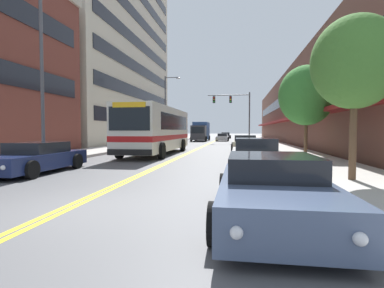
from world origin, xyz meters
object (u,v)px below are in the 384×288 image
at_px(car_dark_grey_parked_left_near, 165,140).
at_px(street_tree_right_mid, 306,95).
at_px(car_navy_parked_left_far, 36,158).
at_px(car_white_parked_right_far, 256,157).
at_px(traffic_signal_mast, 235,107).
at_px(fire_hydrant, 277,149).
at_px(city_bus, 157,128).
at_px(street_lamp_left_far, 167,105).
at_px(car_silver_moving_second, 223,137).
at_px(car_slate_blue_parked_right_foreground, 272,189).
at_px(car_charcoal_moving_lead, 226,136).
at_px(car_champagne_parked_right_mid, 245,144).
at_px(street_lamp_left_near, 47,55).
at_px(box_truck, 201,131).
at_px(street_tree_right_near, 355,63).

bearing_deg(car_dark_grey_parked_left_near, street_tree_right_mid, -48.31).
xyz_separation_m(car_navy_parked_left_far, car_white_parked_right_far, (8.75, 1.27, 0.07)).
xyz_separation_m(traffic_signal_mast, fire_hydrant, (2.63, -23.34, -4.27)).
bearing_deg(city_bus, car_dark_grey_parked_left_near, 101.17).
bearing_deg(car_navy_parked_left_far, street_lamp_left_far, 91.55).
height_order(car_navy_parked_left_far, car_silver_moving_second, car_navy_parked_left_far).
bearing_deg(car_slate_blue_parked_right_foreground, car_charcoal_moving_lead, 93.22).
bearing_deg(car_champagne_parked_right_mid, street_lamp_left_near, -128.05).
xyz_separation_m(car_slate_blue_parked_right_foreground, car_champagne_parked_right_mid, (-0.09, 18.77, 0.03)).
height_order(car_silver_moving_second, box_truck, box_truck).
bearing_deg(car_champagne_parked_right_mid, car_slate_blue_parked_right_foreground, -89.72).
xyz_separation_m(car_dark_grey_parked_left_near, box_truck, (2.09, 15.37, 0.94)).
xyz_separation_m(car_silver_moving_second, street_tree_right_near, (5.98, -38.29, 3.20)).
bearing_deg(traffic_signal_mast, street_lamp_left_far, -149.27).
bearing_deg(street_lamp_left_near, car_white_parked_right_far, -3.43).
height_order(traffic_signal_mast, street_lamp_left_far, street_lamp_left_far).
distance_m(car_slate_blue_parked_right_foreground, car_champagne_parked_right_mid, 18.77).
height_order(traffic_signal_mast, street_tree_right_mid, traffic_signal_mast).
bearing_deg(car_slate_blue_parked_right_foreground, street_tree_right_mid, 75.51).
bearing_deg(car_charcoal_moving_lead, car_white_parked_right_far, -86.33).
height_order(car_champagne_parked_right_mid, street_tree_right_near, street_tree_right_near).
bearing_deg(car_dark_grey_parked_left_near, car_navy_parked_left_far, -89.90).
relative_size(city_bus, car_navy_parked_left_far, 2.28).
xyz_separation_m(street_tree_right_mid, fire_hydrant, (-1.84, -1.00, -3.22)).
xyz_separation_m(car_slate_blue_parked_right_foreground, street_lamp_left_far, (-9.40, 30.67, 4.34)).
distance_m(car_dark_grey_parked_left_near, street_lamp_left_far, 5.70).
bearing_deg(street_lamp_left_near, street_tree_right_near, -13.09).
bearing_deg(car_charcoal_moving_lead, fire_hydrant, -83.93).
bearing_deg(street_tree_right_mid, traffic_signal_mast, 101.33).
bearing_deg(car_silver_moving_second, box_truck, 179.91).
bearing_deg(fire_hydrant, street_tree_right_mid, 28.60).
distance_m(car_charcoal_moving_lead, street_tree_right_mid, 45.38).
height_order(city_bus, fire_hydrant, city_bus).
height_order(car_silver_moving_second, street_tree_right_near, street_tree_right_near).
bearing_deg(street_tree_right_mid, car_navy_parked_left_far, -145.87).
height_order(car_charcoal_moving_lead, car_silver_moving_second, car_charcoal_moving_lead).
xyz_separation_m(city_bus, car_navy_parked_left_far, (-2.30, -10.07, -1.26)).
distance_m(street_lamp_left_near, street_tree_right_mid, 14.39).
relative_size(car_navy_parked_left_far, car_champagne_parked_right_mid, 1.15).
relative_size(car_charcoal_moving_lead, street_lamp_left_far, 0.52).
bearing_deg(car_navy_parked_left_far, city_bus, 77.14).
height_order(car_slate_blue_parked_right_foreground, car_champagne_parked_right_mid, car_champagne_parked_right_mid).
bearing_deg(car_dark_grey_parked_left_near, car_slate_blue_parked_right_foreground, -72.04).
bearing_deg(city_bus, car_silver_moving_second, 83.10).
distance_m(car_champagne_parked_right_mid, box_truck, 24.50).
xyz_separation_m(city_bus, car_white_parked_right_far, (6.45, -8.80, -1.20)).
xyz_separation_m(car_slate_blue_parked_right_foreground, box_truck, (-6.65, 42.36, 0.97)).
relative_size(car_dark_grey_parked_left_near, box_truck, 0.68).
bearing_deg(street_lamp_left_near, city_bus, 70.20).
bearing_deg(car_white_parked_right_far, street_tree_right_mid, 64.00).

